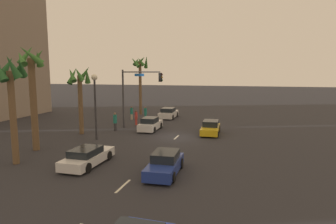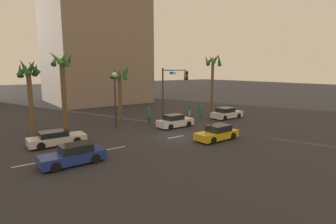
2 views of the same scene
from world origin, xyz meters
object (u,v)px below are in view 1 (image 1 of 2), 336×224
Objects in this scene: pedestrian_1 at (145,113)px; pedestrian_2 at (115,121)px; palm_tree_0 at (140,71)px; palm_tree_2 at (80,85)px; car_4 at (150,124)px; palm_tree_3 at (11,85)px; car_2 at (210,128)px; streetlamp at (95,94)px; pedestrian_3 at (136,117)px; car_0 at (169,113)px; pedestrian_0 at (132,113)px; traffic_signal at (136,89)px; palm_tree_1 at (32,79)px; car_5 at (165,164)px; car_1 at (87,157)px.

pedestrian_2 reaches higher than pedestrian_1.
palm_tree_2 is at bearing 176.08° from palm_tree_0.
car_4 is 0.48× the size of palm_tree_0.
car_2 is at bearing -41.30° from palm_tree_3.
streetlamp is 3.43× the size of pedestrian_1.
car_4 is 3.75m from pedestrian_3.
car_0 is 0.60× the size of palm_tree_3.
traffic_signal is at bearing -152.79° from pedestrian_0.
pedestrian_2 is (-1.91, 1.67, -3.37)m from traffic_signal.
palm_tree_1 is at bearing 178.94° from palm_tree_2.
car_4 is at bearing -134.55° from pedestrian_3.
traffic_signal is 6.12m from palm_tree_2.
pedestrian_3 is at bearing 45.45° from car_4.
pedestrian_0 reaches higher than car_2.
pedestrian_3 reaches higher than car_5.
pedestrian_1 is 0.24× the size of palm_tree_3.
palm_tree_3 is (-24.40, -0.05, -1.02)m from palm_tree_0.
pedestrian_2 is 13.13m from palm_tree_3.
car_0 is 2.51× the size of pedestrian_0.
traffic_signal is at bearing -41.16° from pedestrian_2.
palm_tree_2 is (-14.53, 1.00, -1.40)m from palm_tree_0.
car_2 is at bearing -96.13° from traffic_signal.
traffic_signal is at bearing 168.65° from car_0.
car_2 is at bearing -142.48° from car_0.
streetlamp is at bearing 147.68° from car_4.
palm_tree_0 is 24.42m from palm_tree_3.
car_4 is 0.60× the size of palm_tree_2.
streetlamp is at bearing 118.24° from car_2.
palm_tree_1 is at bearing 162.89° from pedestrian_2.
pedestrian_3 is (2.75, 9.17, 0.31)m from car_2.
pedestrian_2 reaches higher than pedestrian_3.
car_5 is 15.26m from palm_tree_2.
palm_tree_0 is (8.36, 2.56, 5.48)m from pedestrian_3.
car_5 is 0.50× the size of palm_tree_0.
palm_tree_2 is (1.93, 2.76, 0.75)m from streetlamp.
palm_tree_1 is at bearing 167.97° from pedestrian_1.
car_5 reaches higher than car_2.
pedestrian_3 is at bearing -150.09° from pedestrian_0.
car_0 is at bearing -59.32° from pedestrian_0.
palm_tree_0 reaches higher than streetlamp.
palm_tree_1 is at bearing 176.96° from palm_tree_0.
pedestrian_2 is at bearing -171.44° from pedestrian_0.
palm_tree_2 is (-12.32, 5.89, 4.35)m from car_0.
car_1 is 2.60× the size of pedestrian_0.
car_4 is at bearing -154.54° from palm_tree_0.
car_5 is 0.62× the size of palm_tree_2.
car_4 is 12.91m from palm_tree_1.
streetlamp is at bearing -178.12° from pedestrian_2.
car_5 is 26.48m from palm_tree_0.
palm_tree_0 is at bearing 17.04° from pedestrian_3.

